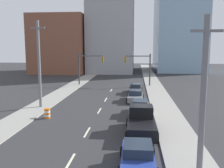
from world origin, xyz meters
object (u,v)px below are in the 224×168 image
traffic_barrel (47,113)px  utility_pole_left_mid (39,64)px  traffic_signal_right (142,65)px  utility_pole_right_near (203,95)px  sedan_tan (140,108)px  sedan_gray (135,96)px  pickup_truck_black (141,122)px  sedan_blue (138,156)px  sedan_brown (136,89)px  traffic_signal_left (87,65)px

traffic_barrel → utility_pole_left_mid: bearing=118.7°
traffic_signal_right → utility_pole_right_near: utility_pole_right_near is taller
sedan_tan → sedan_gray: 6.54m
utility_pole_left_mid → traffic_barrel: size_ratio=10.23×
utility_pole_left_mid → traffic_barrel: bearing=-61.3°
traffic_signal_right → pickup_truck_black: size_ratio=1.06×
traffic_signal_right → traffic_barrel: bearing=-114.1°
utility_pole_right_near → utility_pole_left_mid: bearing=136.2°
sedan_tan → pickup_truck_black: bearing=-87.8°
utility_pole_right_near → utility_pole_left_mid: utility_pole_left_mid is taller
sedan_blue → sedan_brown: size_ratio=0.91×
sedan_tan → utility_pole_right_near: bearing=-73.3°
traffic_barrel → sedan_blue: size_ratio=0.22×
traffic_signal_left → sedan_tan: bearing=-64.1°
utility_pole_left_mid → sedan_brown: 15.38m
sedan_blue → sedan_tan: sedan_tan is taller
sedan_blue → sedan_gray: (-0.18, 17.85, 0.01)m
traffic_signal_right → sedan_gray: (-1.09, -12.70, -3.08)m
pickup_truck_black → sedan_tan: pickup_truck_black is taller
sedan_brown → traffic_signal_left: bearing=141.9°
traffic_signal_left → traffic_barrel: traffic_signal_left is taller
utility_pole_right_near → pickup_truck_black: size_ratio=1.57×
traffic_signal_right → sedan_tan: bearing=-91.8°
utility_pole_right_near → sedan_blue: size_ratio=1.97×
pickup_truck_black → utility_pole_left_mid: bearing=146.2°
pickup_truck_black → sedan_brown: pickup_truck_black is taller
utility_pole_right_near → sedan_brown: (-3.50, 23.79, -3.67)m
traffic_signal_right → traffic_signal_left: bearing=180.0°
traffic_signal_right → sedan_brown: traffic_signal_right is taller
traffic_signal_left → pickup_truck_black: bearing=-69.3°
sedan_tan → sedan_blue: bearing=-89.3°
utility_pole_left_mid → traffic_barrel: (2.23, -4.07, -4.51)m
sedan_blue → pickup_truck_black: bearing=86.2°
utility_pole_right_near → sedan_brown: 24.33m
utility_pole_right_near → pickup_truck_black: 7.83m
traffic_signal_left → traffic_barrel: size_ratio=5.98×
traffic_signal_left → sedan_brown: (8.84, -7.22, -3.06)m
utility_pole_right_near → traffic_signal_left: bearing=111.7°
utility_pole_left_mid → sedan_blue: (10.88, -13.18, -4.34)m
utility_pole_left_mid → sedan_tan: 12.14m
utility_pole_right_near → sedan_tan: size_ratio=1.86×
pickup_truck_black → sedan_brown: (-0.47, 17.48, -0.18)m
utility_pole_right_near → sedan_gray: (-3.53, 18.32, -3.69)m
traffic_signal_right → traffic_barrel: (-9.57, -21.43, -3.25)m
traffic_signal_left → sedan_gray: size_ratio=1.26×
sedan_blue → sedan_tan: bearing=87.6°
utility_pole_right_near → sedan_brown: size_ratio=1.79×
utility_pole_right_near → sedan_tan: bearing=104.4°
traffic_barrel → pickup_truck_black: bearing=-20.0°
traffic_barrel → sedan_blue: sedan_blue is taller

